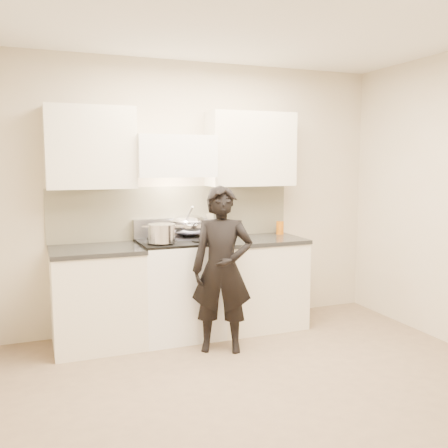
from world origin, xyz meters
The scene contains 11 objects.
ground_plane centered at (0.00, 0.00, 0.00)m, with size 4.00×4.00×0.00m, color #8B7458.
room_shell centered at (-0.06, 0.37, 1.60)m, with size 4.04×3.54×2.70m.
stove centered at (-0.30, 1.42, 0.47)m, with size 0.76×0.65×0.96m.
counter_right centered at (0.53, 1.43, 0.46)m, with size 0.92×0.67×0.92m.
counter_left centered at (-1.08, 1.43, 0.46)m, with size 0.82×0.67×0.92m.
wok centered at (-0.15, 1.57, 1.07)m, with size 0.41×0.50×0.33m.
stock_pot centered at (-0.50, 1.28, 1.04)m, with size 0.35×0.32×0.17m.
utensil_crock centered at (0.22, 1.67, 1.03)m, with size 0.14×0.14×0.36m.
spice_jar centered at (0.33, 1.62, 0.96)m, with size 0.04×0.04×0.08m.
oil_glass centered at (0.89, 1.60, 0.99)m, with size 0.08×0.08×0.14m.
person centered at (-0.05, 0.90, 0.74)m, with size 0.54×0.36×1.49m, color black.
Camera 1 is at (-1.61, -3.16, 1.69)m, focal length 40.00 mm.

